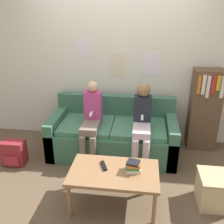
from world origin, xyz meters
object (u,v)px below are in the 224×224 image
Objects in this scene: backpack at (14,153)px; tv_remote at (104,166)px; person_right at (142,120)px; bookshelf at (204,110)px; person_left at (92,119)px; couch at (113,135)px; coffee_table at (114,175)px; storage_box at (214,190)px.

tv_remote is at bearing -20.92° from backpack.
person_right is 1.06m from bookshelf.
person_left is 1.70m from bookshelf.
couch is 1.11m from coffee_table.
backpack is at bearing 158.36° from coffee_table.
person_left is at bearing 87.78° from tv_remote.
couch reaches higher than tv_remote.
couch is 0.58m from person_right.
bookshelf reaches higher than couch.
couch is at bearing 35.43° from person_left.
tv_remote is (-0.39, -0.84, -0.19)m from person_right.
storage_box reaches higher than backpack.
coffee_table is 0.15m from tv_remote.
tv_remote is at bearing -88.55° from couch.
bookshelf reaches higher than person_right.
bookshelf is 3.52× the size of backpack.
backpack is at bearing 170.18° from storage_box.
coffee_table is 1.12m from storage_box.
person_right is 1.84m from backpack.
couch is at bearing 155.36° from person_right.
couch is 1.57m from storage_box.
person_left is 0.70m from person_right.
tv_remote is 1.25m from storage_box.
couch is 4.80× the size of storage_box.
coffee_table is 0.85× the size of person_left.
backpack is at bearing 136.70° from tv_remote.
tv_remote is at bearing -115.19° from person_right.
couch is 0.48m from person_left.
couch is at bearing 20.84° from backpack.
storage_box is at bearing -37.49° from couch.
person_right is (0.42, -0.19, 0.36)m from couch.
bookshelf is at bearing 13.77° from couch.
person_right is at bearing 0.49° from person_left.
bookshelf is (0.92, 0.52, -0.01)m from person_right.
backpack is (-2.67, -0.84, -0.45)m from bookshelf.
person_left is 3.18× the size of backpack.
coffee_table is 0.85× the size of person_right.
bookshelf is 3.27× the size of storage_box.
person_right reaches higher than tv_remote.
backpack is at bearing -159.16° from couch.
person_left is (-0.42, 0.90, 0.23)m from coffee_table.
coffee_table is 0.77× the size of bookshelf.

